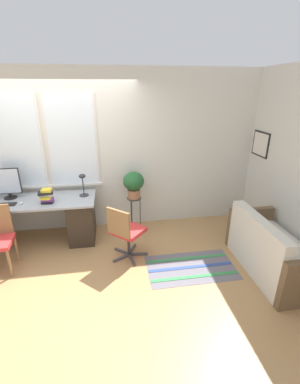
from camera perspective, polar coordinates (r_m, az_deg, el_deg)
The scene contains 14 objects.
ground_plane at distance 4.33m, azimuth -18.17°, elevation -12.30°, with size 14.00×14.00×0.00m, color tan.
wall_back_with_window at distance 4.54m, azimuth -18.93°, elevation 7.99°, with size 9.00×0.12×2.70m.
wall_right_with_picture at distance 4.51m, azimuth 26.52°, elevation 6.68°, with size 0.08×9.00×2.70m.
desk at distance 4.58m, azimuth -25.17°, elevation -5.70°, with size 2.11×0.72×0.74m.
monitor at distance 4.59m, azimuth -29.07°, elevation 1.67°, with size 0.39×0.19×0.49m.
keyboard at distance 4.44m, azimuth -29.79°, elevation -2.44°, with size 0.35×0.12×0.02m.
mouse at distance 4.33m, azimuth -26.68°, elevation -2.24°, with size 0.04×0.07×0.04m.
desk_lamp at distance 4.25m, azimuth -14.73°, elevation 2.30°, with size 0.15×0.15×0.37m.
book_stack at distance 4.20m, azimuth -22.02°, elevation -0.79°, with size 0.24×0.19×0.22m.
office_chair_swivel at distance 3.76m, azimuth -5.46°, elevation -8.63°, with size 0.58×0.59×0.85m.
couch_loveseat at distance 3.96m, azimuth 25.32°, elevation -12.02°, with size 0.72×1.41×0.81m.
plant_stand at distance 4.46m, azimuth -3.53°, elevation -2.24°, with size 0.24×0.24×0.62m.
potted_plant at distance 4.33m, azimuth -3.64°, elevation 2.00°, with size 0.35×0.35×0.46m.
floor_rug_striped at distance 3.84m, azimuth 9.06°, elevation -16.17°, with size 1.24×0.71×0.01m.
Camera 1 is at (0.78, -3.56, 2.35)m, focal length 24.00 mm.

